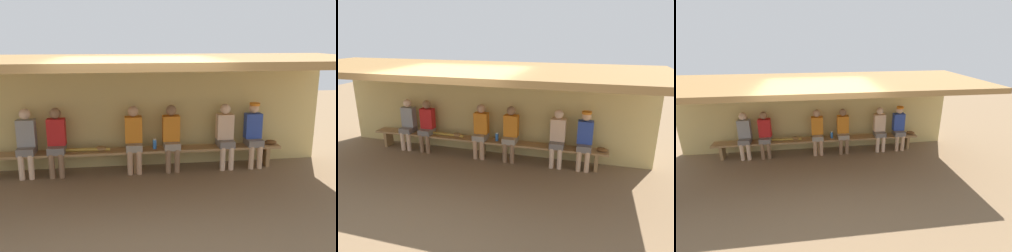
# 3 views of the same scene
# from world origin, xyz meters

# --- Properties ---
(ground_plane) EXTENTS (24.00, 24.00, 0.00)m
(ground_plane) POSITION_xyz_m (0.00, 0.00, 0.00)
(ground_plane) COLOR brown
(back_wall) EXTENTS (8.00, 0.20, 2.20)m
(back_wall) POSITION_xyz_m (0.00, 2.00, 1.10)
(back_wall) COLOR tan
(back_wall) RESTS_ON ground
(dugout_roof) EXTENTS (8.00, 2.80, 0.12)m
(dugout_roof) POSITION_xyz_m (0.00, 0.70, 2.26)
(dugout_roof) COLOR olive
(dugout_roof) RESTS_ON back_wall
(bench) EXTENTS (6.00, 0.36, 0.46)m
(bench) POSITION_xyz_m (0.00, 1.55, 0.39)
(bench) COLOR #9E7547
(bench) RESTS_ON ground
(player_in_blue) EXTENTS (0.34, 0.42, 1.34)m
(player_in_blue) POSITION_xyz_m (-0.02, 1.55, 0.73)
(player_in_blue) COLOR gray
(player_in_blue) RESTS_ON ground
(player_rightmost) EXTENTS (0.34, 0.42, 1.34)m
(player_rightmost) POSITION_xyz_m (2.46, 1.55, 0.75)
(player_rightmost) COLOR slate
(player_rightmost) RESTS_ON ground
(player_in_white) EXTENTS (0.34, 0.42, 1.34)m
(player_in_white) POSITION_xyz_m (0.74, 1.55, 0.73)
(player_in_white) COLOR gray
(player_in_white) RESTS_ON ground
(player_middle) EXTENTS (0.34, 0.42, 1.34)m
(player_middle) POSITION_xyz_m (-1.52, 1.55, 0.73)
(player_middle) COLOR slate
(player_middle) RESTS_ON ground
(player_with_sunglasses) EXTENTS (0.34, 0.42, 1.34)m
(player_with_sunglasses) POSITION_xyz_m (-2.08, 1.55, 0.73)
(player_with_sunglasses) COLOR slate
(player_with_sunglasses) RESTS_ON ground
(player_shirtless_tan) EXTENTS (0.34, 0.42, 1.34)m
(player_shirtless_tan) POSITION_xyz_m (1.85, 1.55, 0.73)
(player_shirtless_tan) COLOR slate
(player_shirtless_tan) RESTS_ON ground
(water_bottle_blue) EXTENTS (0.08, 0.08, 0.21)m
(water_bottle_blue) POSITION_xyz_m (0.39, 1.55, 0.56)
(water_bottle_blue) COLOR blue
(water_bottle_blue) RESTS_ON bench
(baseball_glove_dark_brown) EXTENTS (0.28, 0.24, 0.09)m
(baseball_glove_dark_brown) POSITION_xyz_m (2.85, 1.55, 0.51)
(baseball_glove_dark_brown) COLOR brown
(baseball_glove_dark_brown) RESTS_ON bench
(baseball_glove_tan) EXTENTS (0.29, 0.26, 0.09)m
(baseball_glove_tan) POSITION_xyz_m (-0.68, 1.56, 0.51)
(baseball_glove_tan) COLOR olive
(baseball_glove_tan) RESTS_ON bench
(baseball_bat) EXTENTS (0.89, 0.12, 0.07)m
(baseball_bat) POSITION_xyz_m (-0.94, 1.55, 0.49)
(baseball_bat) COLOR #B28C33
(baseball_bat) RESTS_ON bench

